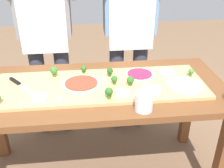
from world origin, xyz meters
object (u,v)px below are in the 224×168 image
at_px(prep_table, 97,101).
at_px(cook_right, 130,20).
at_px(pizza_slice_far_left, 151,90).
at_px(pizza_whole_tomato_red, 81,84).
at_px(pizza_slice_near_left, 166,72).
at_px(chefs_knife, 20,84).
at_px(cheese_crumble_a, 22,104).
at_px(pizza_slice_near_right, 123,93).
at_px(pizza_whole_beet_magenta, 140,74).
at_px(broccoli_floret_center_right, 84,69).
at_px(pizza_whole_cheese_artichoke, 185,85).
at_px(broccoli_floret_front_right, 109,92).
at_px(cook_left, 44,23).
at_px(cheese_crumble_c, 105,79).
at_px(broccoli_floret_back_mid, 191,72).
at_px(broccoli_floret_front_left, 110,71).
at_px(pizza_slice_far_right, 40,98).
at_px(broccoli_floret_front_mid, 54,71).
at_px(flour_cup, 144,103).
at_px(cheese_crumble_b, 59,100).
at_px(broccoli_floret_center_left, 114,79).
at_px(broccoli_floret_back_right, 130,80).

bearing_deg(prep_table, cook_right, 62.88).
bearing_deg(pizza_slice_far_left, pizza_whole_tomato_red, 164.14).
bearing_deg(cook_right, pizza_slice_near_left, -70.93).
xyz_separation_m(chefs_knife, cheese_crumble_a, (0.06, -0.23, 0.00)).
relative_size(prep_table, pizza_slice_near_right, 20.51).
height_order(pizza_whole_beet_magenta, broccoli_floret_center_right, broccoli_floret_center_right).
xyz_separation_m(pizza_whole_cheese_artichoke, broccoli_floret_front_right, (-0.47, -0.09, 0.03)).
height_order(chefs_knife, broccoli_floret_front_right, broccoli_floret_front_right).
relative_size(pizza_whole_tomato_red, cook_left, 0.14).
xyz_separation_m(cheese_crumble_a, cook_right, (0.71, 0.79, 0.22)).
bearing_deg(cook_left, cheese_crumble_c, -53.39).
bearing_deg(broccoli_floret_back_mid, broccoli_floret_front_left, 173.53).
bearing_deg(pizza_slice_far_right, cook_left, 92.52).
height_order(chefs_knife, broccoli_floret_front_mid, broccoli_floret_front_mid).
xyz_separation_m(pizza_slice_far_right, cook_right, (0.62, 0.73, 0.22)).
bearing_deg(flour_cup, cook_right, 85.78).
relative_size(pizza_slice_near_left, broccoli_floret_center_right, 1.92).
xyz_separation_m(broccoli_floret_front_right, cook_left, (-0.41, 0.77, 0.18)).
height_order(broccoli_floret_center_right, cheese_crumble_a, broccoli_floret_center_right).
relative_size(cheese_crumble_b, cheese_crumble_c, 0.94).
bearing_deg(broccoli_floret_back_mid, pizza_slice_near_right, -159.87).
relative_size(pizza_slice_near_left, broccoli_floret_center_left, 1.85).
relative_size(pizza_whole_beet_magenta, flour_cup, 1.96).
distance_m(chefs_knife, broccoli_floret_back_right, 0.67).
xyz_separation_m(prep_table, cheese_crumble_a, (-0.41, -0.20, 0.13)).
height_order(prep_table, cheese_crumble_b, cheese_crumble_b).
relative_size(pizza_slice_near_left, broccoli_floret_back_right, 1.74).
bearing_deg(pizza_slice_near_right, flour_cup, -57.37).
bearing_deg(pizza_slice_far_left, pizza_slice_near_right, -173.83).
bearing_deg(pizza_slice_far_left, pizza_slice_near_left, 55.10).
distance_m(pizza_whole_cheese_artichoke, broccoli_floret_front_mid, 0.82).
relative_size(pizza_whole_cheese_artichoke, pizza_slice_far_left, 2.11).
bearing_deg(cheese_crumble_a, pizza_slice_far_right, 33.76).
bearing_deg(flour_cup, broccoli_floret_front_mid, 140.97).
distance_m(pizza_slice_near_right, cheese_crumble_c, 0.19).
distance_m(cheese_crumble_b, cook_right, 0.95).
bearing_deg(broccoli_floret_front_left, broccoli_floret_front_right, -96.76).
relative_size(broccoli_floret_back_right, cheese_crumble_a, 3.94).
bearing_deg(pizza_slice_far_right, broccoli_floret_center_left, 15.72).
height_order(pizza_whole_cheese_artichoke, cheese_crumble_c, cheese_crumble_c).
xyz_separation_m(broccoli_floret_center_left, cheese_crumble_b, (-0.32, -0.16, -0.02)).
bearing_deg(cheese_crumble_a, broccoli_floret_front_mid, 65.79).
height_order(broccoli_floret_back_right, cheese_crumble_b, broccoli_floret_back_right).
bearing_deg(chefs_knife, broccoli_floret_back_mid, 0.19).
bearing_deg(cheese_crumble_a, pizza_slice_near_left, 18.84).
bearing_deg(broccoli_floret_front_right, broccoli_floret_back_mid, 21.31).
distance_m(pizza_whole_cheese_artichoke, cheese_crumble_b, 0.75).
distance_m(pizza_whole_cheese_artichoke, cook_left, 1.14).
distance_m(broccoli_floret_front_mid, cheese_crumble_a, 0.35).
distance_m(broccoli_floret_back_right, cook_right, 0.67).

